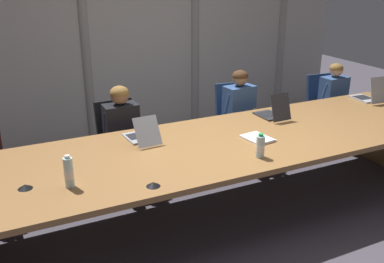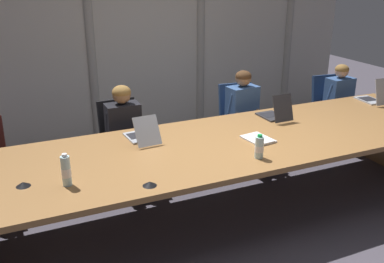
{
  "view_description": "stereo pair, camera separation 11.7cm",
  "coord_description": "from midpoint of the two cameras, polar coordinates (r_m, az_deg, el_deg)",
  "views": [
    {
      "loc": [
        -1.98,
        -3.29,
        2.29
      ],
      "look_at": [
        -0.33,
        0.14,
        0.86
      ],
      "focal_mm": 40.28,
      "sensor_mm": 36.0,
      "label": 1
    },
    {
      "loc": [
        -1.88,
        -3.34,
        2.29
      ],
      "look_at": [
        -0.33,
        0.14,
        0.86
      ],
      "focal_mm": 40.28,
      "sensor_mm": 36.0,
      "label": 2
    }
  ],
  "objects": [
    {
      "name": "office_chair_center",
      "position": [
        5.49,
        5.27,
        -0.14
      ],
      "size": [
        0.6,
        0.6,
        0.96
      ],
      "rotation": [
        0.0,
        0.0,
        -1.68
      ],
      "color": "navy",
      "rests_on": "ground_plane"
    },
    {
      "name": "person_left_mid",
      "position": [
        4.68,
        -9.69,
        -0.19
      ],
      "size": [
        0.37,
        0.55,
        1.15
      ],
      "rotation": [
        0.0,
        0.0,
        -1.57
      ],
      "color": "black",
      "rests_on": "ground_plane"
    },
    {
      "name": "ground_plane",
      "position": [
        4.47,
        3.87,
        -10.24
      ],
      "size": [
        13.55,
        13.55,
        0.0
      ],
      "primitive_type": "plane",
      "color": "#47424C"
    },
    {
      "name": "water_bottle_secondary",
      "position": [
        3.77,
        8.15,
        -2.0
      ],
      "size": [
        0.08,
        0.08,
        0.22
      ],
      "color": "silver",
      "rests_on": "conference_table"
    },
    {
      "name": "conference_mic_left_side",
      "position": [
        3.29,
        -6.18,
        -6.96
      ],
      "size": [
        0.11,
        0.11,
        0.03
      ],
      "primitive_type": "cone",
      "color": "black",
      "rests_on": "conference_table"
    },
    {
      "name": "laptop_left_mid",
      "position": [
        4.14,
        -7.53,
        -0.51
      ],
      "size": [
        0.26,
        0.46,
        0.27
      ],
      "rotation": [
        0.0,
        0.0,
        1.64
      ],
      "color": "#A8ADB7",
      "rests_on": "conference_table"
    },
    {
      "name": "laptop_center",
      "position": [
        4.81,
        9.94,
        2.46
      ],
      "size": [
        0.24,
        0.4,
        0.3
      ],
      "rotation": [
        0.0,
        0.0,
        1.59
      ],
      "color": "#2D2D33",
      "rests_on": "conference_table"
    },
    {
      "name": "laptop_right_mid",
      "position": [
        5.77,
        21.77,
        4.4
      ],
      "size": [
        0.25,
        0.44,
        0.33
      ],
      "rotation": [
        0.0,
        0.0,
        1.49
      ],
      "color": "#A8ADB7",
      "rests_on": "conference_table"
    },
    {
      "name": "conference_mic_right_side",
      "position": [
        3.49,
        -22.14,
        -6.78
      ],
      "size": [
        0.11,
        0.11,
        0.03
      ],
      "primitive_type": "cone",
      "color": "black",
      "rests_on": "conference_table"
    },
    {
      "name": "person_right_mid",
      "position": [
        6.16,
        18.22,
        3.9
      ],
      "size": [
        0.38,
        0.56,
        1.12
      ],
      "rotation": [
        0.0,
        0.0,
        -1.52
      ],
      "color": "#335184",
      "rests_on": "ground_plane"
    },
    {
      "name": "curtain_backdrop",
      "position": [
        6.27,
        -7.78,
        12.57
      ],
      "size": [
        6.78,
        0.17,
        2.86
      ],
      "color": "beige",
      "rests_on": "ground_plane"
    },
    {
      "name": "spiral_notepad",
      "position": [
        4.19,
        7.93,
        -0.91
      ],
      "size": [
        0.26,
        0.33,
        0.03
      ],
      "rotation": [
        0.0,
        0.0,
        0.13
      ],
      "color": "silver",
      "rests_on": "conference_table"
    },
    {
      "name": "office_chair_right_mid",
      "position": [
        6.33,
        16.7,
        1.82
      ],
      "size": [
        0.6,
        0.6,
        0.92
      ],
      "rotation": [
        0.0,
        0.0,
        -1.66
      ],
      "color": "navy",
      "rests_on": "ground_plane"
    },
    {
      "name": "person_center",
      "position": [
        5.25,
        6.13,
        2.42
      ],
      "size": [
        0.41,
        0.57,
        1.17
      ],
      "rotation": [
        0.0,
        0.0,
        -1.47
      ],
      "color": "#335184",
      "rests_on": "ground_plane"
    },
    {
      "name": "water_bottle_primary",
      "position": [
        3.36,
        -16.96,
        -5.24
      ],
      "size": [
        0.07,
        0.07,
        0.26
      ],
      "color": "silver",
      "rests_on": "conference_table"
    },
    {
      "name": "conference_table",
      "position": [
        4.18,
        4.07,
        -2.81
      ],
      "size": [
        5.13,
        1.42,
        0.76
      ],
      "color": "olive",
      "rests_on": "ground_plane"
    },
    {
      "name": "office_chair_left_mid",
      "position": [
        4.93,
        -9.98,
        -2.95
      ],
      "size": [
        0.6,
        0.6,
        0.93
      ],
      "rotation": [
        0.0,
        0.0,
        -1.53
      ],
      "color": "black",
      "rests_on": "ground_plane"
    }
  ]
}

